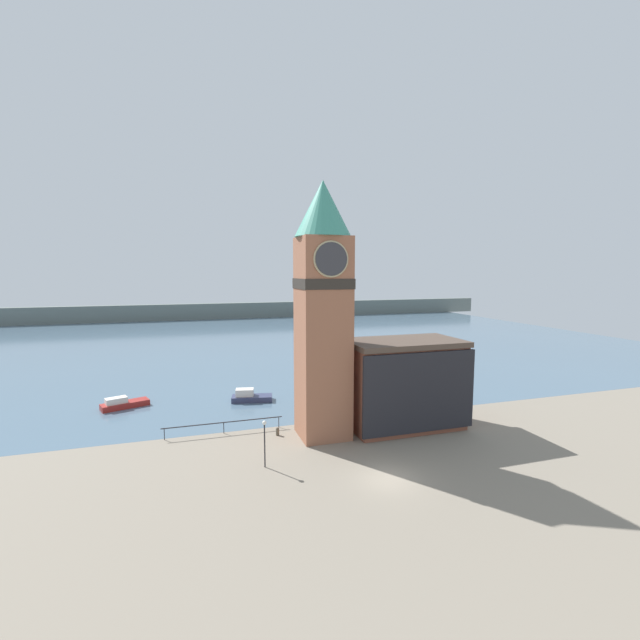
{
  "coord_description": "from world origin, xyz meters",
  "views": [
    {
      "loc": [
        -13.49,
        -26.7,
        14.98
      ],
      "look_at": [
        -2.96,
        7.1,
        10.98
      ],
      "focal_mm": 24.0,
      "sensor_mm": 36.0,
      "label": 1
    }
  ],
  "objects_px": {
    "clock_tower": "(323,304)",
    "mooring_bollard_near": "(278,431)",
    "lamp_post": "(265,434)",
    "pier_building": "(404,383)",
    "boat_near": "(250,397)",
    "boat_far": "(123,404)"
  },
  "relations": [
    {
      "from": "pier_building",
      "to": "boat_near",
      "type": "bearing_deg",
      "value": 136.41
    },
    {
      "from": "clock_tower",
      "to": "pier_building",
      "type": "height_order",
      "value": "clock_tower"
    },
    {
      "from": "pier_building",
      "to": "lamp_post",
      "type": "bearing_deg",
      "value": -161.57
    },
    {
      "from": "boat_near",
      "to": "mooring_bollard_near",
      "type": "xyz_separation_m",
      "value": [
        0.93,
        -11.26,
        -0.12
      ]
    },
    {
      "from": "clock_tower",
      "to": "mooring_bollard_near",
      "type": "height_order",
      "value": "clock_tower"
    },
    {
      "from": "boat_near",
      "to": "boat_far",
      "type": "bearing_deg",
      "value": -175.7
    },
    {
      "from": "pier_building",
      "to": "lamp_post",
      "type": "xyz_separation_m",
      "value": [
        -14.45,
        -4.82,
        -1.65
      ]
    },
    {
      "from": "boat_near",
      "to": "mooring_bollard_near",
      "type": "bearing_deg",
      "value": -73.96
    },
    {
      "from": "clock_tower",
      "to": "mooring_bollard_near",
      "type": "relative_size",
      "value": 30.38
    },
    {
      "from": "boat_near",
      "to": "boat_far",
      "type": "height_order",
      "value": "boat_near"
    },
    {
      "from": "pier_building",
      "to": "mooring_bollard_near",
      "type": "height_order",
      "value": "pier_building"
    },
    {
      "from": "mooring_bollard_near",
      "to": "lamp_post",
      "type": "distance_m",
      "value": 6.84
    },
    {
      "from": "boat_far",
      "to": "mooring_bollard_near",
      "type": "bearing_deg",
      "value": -62.13
    },
    {
      "from": "boat_near",
      "to": "pier_building",
      "type": "bearing_deg",
      "value": -32.29
    },
    {
      "from": "boat_near",
      "to": "lamp_post",
      "type": "relative_size",
      "value": 1.32
    },
    {
      "from": "pier_building",
      "to": "mooring_bollard_near",
      "type": "bearing_deg",
      "value": 174.13
    },
    {
      "from": "mooring_bollard_near",
      "to": "lamp_post",
      "type": "relative_size",
      "value": 0.2
    },
    {
      "from": "mooring_bollard_near",
      "to": "pier_building",
      "type": "bearing_deg",
      "value": -5.87
    },
    {
      "from": "mooring_bollard_near",
      "to": "boat_far",
      "type": "bearing_deg",
      "value": 138.64
    },
    {
      "from": "lamp_post",
      "to": "mooring_bollard_near",
      "type": "bearing_deg",
      "value": 69.76
    },
    {
      "from": "boat_far",
      "to": "lamp_post",
      "type": "bearing_deg",
      "value": -77.51
    },
    {
      "from": "boat_far",
      "to": "lamp_post",
      "type": "xyz_separation_m",
      "value": [
        12.48,
        -19.02,
        2.14
      ]
    }
  ]
}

